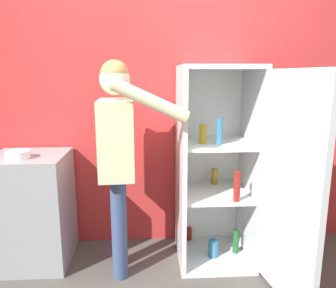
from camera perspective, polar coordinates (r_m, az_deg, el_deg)
wall_back at (r=2.99m, az=-0.32°, el=6.31°), size 7.00×0.06×2.55m
refrigerator at (r=2.70m, az=10.45°, el=-4.45°), size 0.77×1.25×1.64m
person at (r=2.50m, az=-8.69°, el=0.01°), size 0.66×0.60×1.68m
counter at (r=3.02m, az=-22.55°, el=-10.43°), size 0.60×0.58×0.93m
bowl at (r=2.80m, az=-24.67°, el=-1.66°), size 0.19×0.19×0.06m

